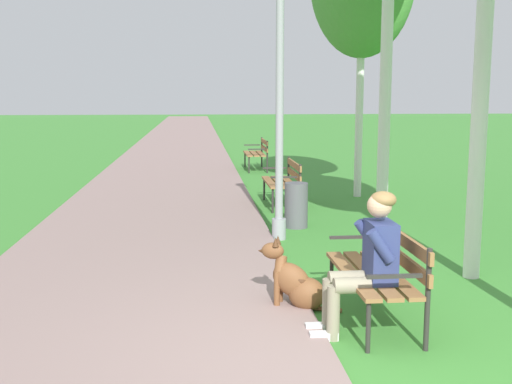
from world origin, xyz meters
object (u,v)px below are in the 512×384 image
dog_brown (296,283)px  litter_bin (296,205)px  park_bench_far (258,151)px  person_seated_on_near_bench (368,258)px  lamp_post_near (280,98)px  park_bench_mid (284,179)px  park_bench_near (381,267)px

dog_brown → litter_bin: 3.77m
park_bench_far → dog_brown: park_bench_far is taller
person_seated_on_near_bench → litter_bin: size_ratio=1.79×
park_bench_far → person_seated_on_near_bench: (-0.23, -11.93, 0.17)m
lamp_post_near → park_bench_far: bearing=86.5°
lamp_post_near → park_bench_mid: bearing=80.4°
dog_brown → litter_bin: (0.59, 3.72, 0.09)m
park_bench_near → park_bench_far: 11.64m
park_bench_near → person_seated_on_near_bench: (-0.21, -0.30, 0.17)m
litter_bin → lamp_post_near: bearing=-115.5°
park_bench_mid → dog_brown: (-0.67, -5.62, -0.25)m
park_bench_mid → dog_brown: park_bench_mid is taller
lamp_post_near → litter_bin: (0.37, 0.78, -1.65)m
lamp_post_near → litter_bin: bearing=64.5°
park_bench_far → dog_brown: bearing=-93.7°
park_bench_far → litter_bin: (-0.14, -7.51, -0.16)m
park_bench_near → lamp_post_near: size_ratio=0.39×
park_bench_near → lamp_post_near: 3.70m
park_bench_mid → lamp_post_near: lamp_post_near is taller
park_bench_mid → person_seated_on_near_bench: size_ratio=1.20×
dog_brown → lamp_post_near: size_ratio=0.21×
park_bench_mid → park_bench_far: (0.06, 5.61, 0.00)m
person_seated_on_near_bench → lamp_post_near: 3.88m
park_bench_near → person_seated_on_near_bench: 0.40m
person_seated_on_near_bench → dog_brown: person_seated_on_near_bench is taller
park_bench_far → person_seated_on_near_bench: person_seated_on_near_bench is taller
park_bench_near → litter_bin: bearing=91.6°
person_seated_on_near_bench → dog_brown: size_ratio=1.57×
person_seated_on_near_bench → lamp_post_near: lamp_post_near is taller
lamp_post_near → litter_bin: size_ratio=5.51×
park_bench_mid → litter_bin: 1.90m
park_bench_near → park_bench_mid: same height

